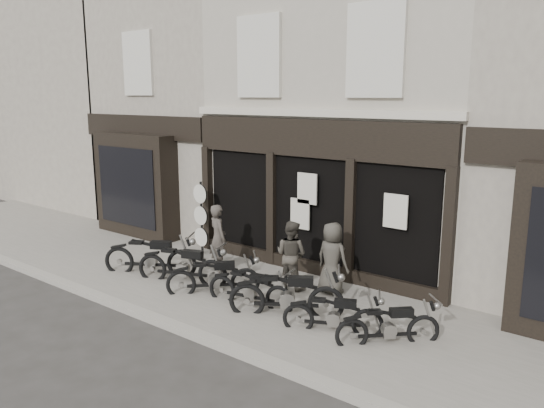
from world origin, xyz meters
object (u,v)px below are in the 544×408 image
Objects in this scene: motorcycle_2 at (215,280)px; motorcycle_0 at (151,260)px; motorcycle_1 at (183,269)px; motorcycle_3 at (251,292)px; motorcycle_4 at (288,299)px; motorcycle_6 at (389,330)px; advert_sign_post at (201,221)px; man_centre at (291,255)px; man_right at (332,258)px; man_left at (218,238)px; motorcycle_5 at (334,318)px.

motorcycle_0 is at bearing 135.32° from motorcycle_2.
motorcycle_3 is (2.18, -0.09, -0.05)m from motorcycle_1.
motorcycle_6 is (2.17, 0.09, -0.08)m from motorcycle_4.
motorcycle_1 is at bearing -51.34° from advert_sign_post.
motorcycle_3 is at bearing -24.90° from advert_sign_post.
motorcycle_0 is 4.19m from motorcycle_4.
man_right is (0.90, 0.30, 0.02)m from man_centre.
motorcycle_6 is at bearing -8.53° from motorcycle_3.
motorcycle_3 is at bearing -23.94° from motorcycle_1.
motorcycle_2 is at bearing 153.02° from man_left.
man_right is at bearing 96.00° from motorcycle_5.
man_right is at bearing -149.40° from man_left.
motorcycle_5 is at bearing 127.93° from man_right.
motorcycle_2 is 0.83× the size of motorcycle_3.
man_left is (-2.99, 1.14, 0.52)m from motorcycle_4.
motorcycle_4 is at bearing 137.79° from motorcycle_6.
motorcycle_4 is 0.97× the size of advert_sign_post.
motorcycle_3 is (3.27, -0.05, -0.06)m from motorcycle_0.
motorcycle_5 is (4.22, -0.12, -0.07)m from motorcycle_1.
motorcycle_0 is at bearing 25.25° from man_right.
motorcycle_1 is 3.09m from motorcycle_4.
motorcycle_5 is 4.34m from man_left.
motorcycle_3 is at bearing 173.00° from man_left.
motorcycle_1 is 1.00× the size of advert_sign_post.
motorcycle_5 is at bearing -173.75° from man_left.
man_centre is at bearing 74.91° from motorcycle_3.
man_left is at bearing 13.41° from motorcycle_0.
motorcycle_4 is 1.63m from man_right.
motorcycle_2 is at bearing 167.63° from motorcycle_3.
man_centre is (-0.83, 1.25, 0.46)m from motorcycle_4.
advert_sign_post is (-1.25, 1.85, 0.61)m from motorcycle_1.
man_centre is 0.73× the size of advert_sign_post.
man_left is (0.10, 1.10, 0.53)m from motorcycle_1.
man_left reaches higher than motorcycle_3.
man_centre is 0.95m from man_right.
motorcycle_5 is 1.05m from motorcycle_6.
motorcycle_3 is 0.92m from motorcycle_4.
man_left reaches higher than motorcycle_1.
motorcycle_0 reaches higher than motorcycle_5.
motorcycle_0 reaches higher than motorcycle_3.
motorcycle_0 is 2.18m from motorcycle_2.
motorcycle_4 is at bearing -18.90° from advert_sign_post.
motorcycle_0 is at bearing 18.58° from man_centre.
motorcycle_1 reaches higher than motorcycle_3.
advert_sign_post is (-5.47, 1.98, 0.69)m from motorcycle_5.
advert_sign_post reaches higher than motorcycle_1.
motorcycle_5 is at bearing 143.61° from man_centre.
motorcycle_6 is 2.62m from man_right.
man_centre reaches higher than motorcycle_0.
motorcycle_2 is at bearing -25.05° from motorcycle_1.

